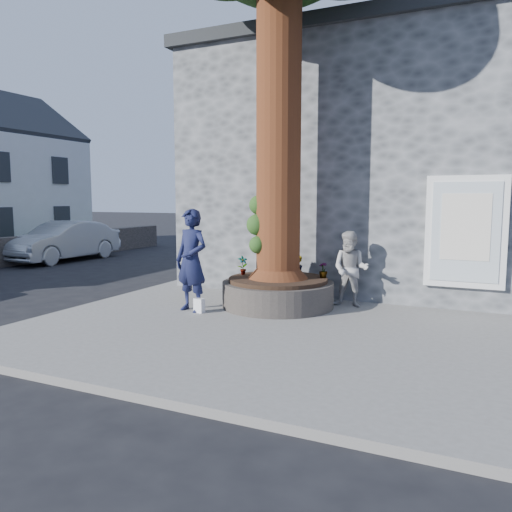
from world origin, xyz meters
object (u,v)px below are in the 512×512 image
at_px(planter, 278,292).
at_px(car_silver, 64,241).
at_px(woman, 351,269).
at_px(man, 191,260).

xyz_separation_m(planter, car_silver, (-10.60, 4.52, 0.34)).
distance_m(planter, woman, 1.58).
height_order(woman, car_silver, woman).
bearing_deg(planter, car_silver, 156.92).
bearing_deg(car_silver, planter, -22.83).
height_order(planter, man, man).
bearing_deg(car_silver, man, -31.13).
bearing_deg(planter, man, -142.06).
relative_size(man, car_silver, 0.45).
distance_m(planter, car_silver, 11.53).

